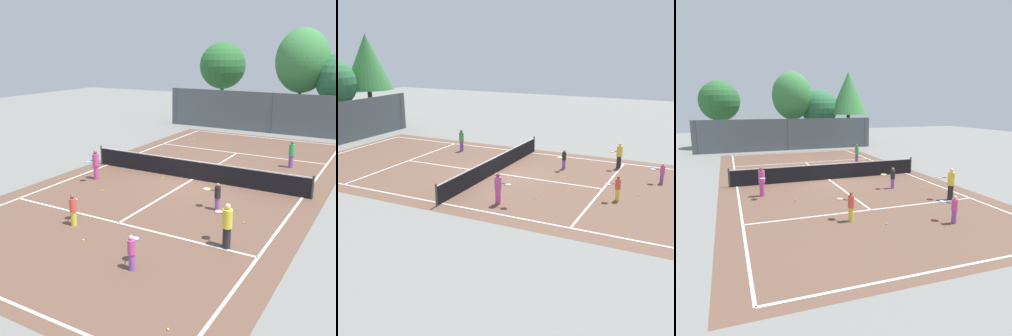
{
  "view_description": "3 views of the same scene",
  "coord_description": "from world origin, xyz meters",
  "views": [
    {
      "loc": [
        8.86,
        -18.1,
        6.39
      ],
      "look_at": [
        -0.52,
        -1.67,
        0.95
      ],
      "focal_mm": 43.95,
      "sensor_mm": 36.0,
      "label": 1
    },
    {
      "loc": [
        -21.01,
        -11.1,
        7.26
      ],
      "look_at": [
        -1.32,
        -1.36,
        0.85
      ],
      "focal_mm": 45.01,
      "sensor_mm": 36.0,
      "label": 2
    },
    {
      "loc": [
        -5.85,
        -19.12,
        4.68
      ],
      "look_at": [
        0.22,
        -2.23,
        1.13
      ],
      "focal_mm": 34.83,
      "sensor_mm": 36.0,
      "label": 3
    }
  ],
  "objects": [
    {
      "name": "ground_plane",
      "position": [
        0.0,
        0.0,
        0.0
      ],
      "size": [
        80.0,
        80.0,
        0.0
      ],
      "primitive_type": "plane",
      "color": "slate"
    },
    {
      "name": "court_surface",
      "position": [
        0.0,
        0.0,
        0.0
      ],
      "size": [
        13.0,
        25.0,
        0.01
      ],
      "color": "brown",
      "rests_on": "ground_plane"
    },
    {
      "name": "tennis_net",
      "position": [
        0.0,
        0.0,
        0.51
      ],
      "size": [
        11.9,
        0.1,
        1.1
      ],
      "color": "#333833",
      "rests_on": "ground_plane"
    },
    {
      "name": "tree_3",
      "position": [
        7.53,
        16.59,
        5.86
      ],
      "size": [
        4.28,
        4.28,
        8.26
      ],
      "color": "brown",
      "rests_on": "ground_plane"
    },
    {
      "name": "player_0",
      "position": [
        3.81,
        4.71,
        0.78
      ],
      "size": [
        0.33,
        0.33,
        1.53
      ],
      "color": "purple",
      "rests_on": "ground_plane"
    },
    {
      "name": "player_1",
      "position": [
        4.35,
        -6.27,
        0.82
      ],
      "size": [
        0.85,
        0.75,
        1.59
      ],
      "color": "#232328",
      "rests_on": "ground_plane"
    },
    {
      "name": "player_2",
      "position": [
        2.72,
        -3.29,
        0.62
      ],
      "size": [
        0.84,
        0.41,
        1.18
      ],
      "color": "purple",
      "rests_on": "ground_plane"
    },
    {
      "name": "player_3",
      "position": [
        -1.35,
        -7.39,
        0.65
      ],
      "size": [
        0.69,
        0.79,
        1.24
      ],
      "color": "yellow",
      "rests_on": "ground_plane"
    },
    {
      "name": "player_4",
      "position": [
        2.41,
        -8.99,
        0.6
      ],
      "size": [
        0.54,
        0.82,
        1.14
      ],
      "color": "purple",
      "rests_on": "ground_plane"
    },
    {
      "name": "player_5",
      "position": [
        -4.33,
        -2.44,
        0.79
      ],
      "size": [
        0.34,
        0.89,
        1.52
      ],
      "color": "#D14799",
      "rests_on": "ground_plane"
    },
    {
      "name": "tennis_ball_1",
      "position": [
        4.17,
        -4.02,
        0.03
      ],
      "size": [
        0.07,
        0.07,
        0.07
      ],
      "primitive_type": "sphere",
      "color": "#CCE533",
      "rests_on": "ground_plane"
    },
    {
      "name": "tennis_ball_2",
      "position": [
        -2.88,
        -3.77,
        0.03
      ],
      "size": [
        0.07,
        0.07,
        0.07
      ],
      "primitive_type": "sphere",
      "color": "#CCE533",
      "rests_on": "ground_plane"
    },
    {
      "name": "tennis_ball_4",
      "position": [
        -0.15,
        -8.25,
        0.03
      ],
      "size": [
        0.07,
        0.07,
        0.07
      ],
      "primitive_type": "sphere",
      "color": "#CCE533",
      "rests_on": "ground_plane"
    },
    {
      "name": "tennis_ball_6",
      "position": [
        -1.38,
        -0.66,
        0.03
      ],
      "size": [
        0.07,
        0.07,
        0.07
      ],
      "primitive_type": "sphere",
      "color": "#CCE533",
      "rests_on": "ground_plane"
    },
    {
      "name": "tennis_ball_7",
      "position": [
        0.7,
        3.4,
        0.03
      ],
      "size": [
        0.07,
        0.07,
        0.07
      ],
      "primitive_type": "sphere",
      "color": "#CCE533",
      "rests_on": "ground_plane"
    }
  ]
}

